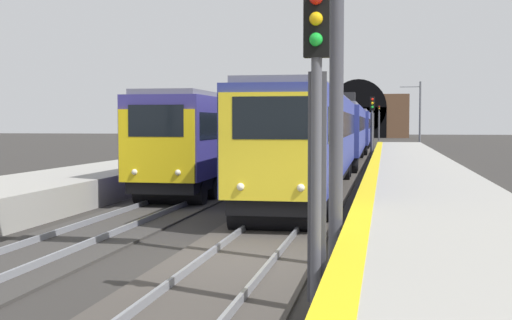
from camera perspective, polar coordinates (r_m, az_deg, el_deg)
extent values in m
plane|color=#302D2B|center=(14.46, -1.23, -8.54)|extent=(320.00, 320.00, 0.00)
cube|color=#9E9B93|center=(14.13, 16.18, -6.91)|extent=(112.00, 4.21, 0.98)
cube|color=yellow|center=(13.99, 8.60, -4.87)|extent=(112.00, 0.50, 0.01)
cube|color=#423D38|center=(14.45, -1.23, -8.42)|extent=(160.00, 3.09, 0.06)
cube|color=gray|center=(14.60, -4.01, -7.89)|extent=(160.00, 0.07, 0.15)
cube|color=gray|center=(14.30, 1.61, -8.12)|extent=(160.00, 0.07, 0.15)
cube|color=#383533|center=(16.01, -17.47, -7.43)|extent=(160.00, 3.12, 0.06)
cube|color=gray|center=(16.34, -19.71, -6.88)|extent=(160.00, 0.07, 0.15)
cube|color=gray|center=(15.67, -15.15, -7.23)|extent=(160.00, 0.07, 0.15)
cube|color=navy|center=(27.31, 4.58, 2.13)|extent=(20.54, 3.03, 2.99)
cube|color=black|center=(27.30, 4.58, 2.99)|extent=(19.72, 3.05, 0.96)
cube|color=slate|center=(27.32, 4.59, 5.47)|extent=(19.92, 2.60, 0.20)
cube|color=black|center=(27.39, 4.56, -1.38)|extent=(20.12, 2.69, 0.50)
cylinder|color=black|center=(18.29, 1.75, -4.63)|extent=(0.94, 2.57, 0.91)
cylinder|color=black|center=(20.06, 2.50, -3.95)|extent=(0.94, 2.57, 0.91)
cylinder|color=black|center=(34.80, 5.74, -0.95)|extent=(0.94, 2.57, 0.91)
cylinder|color=black|center=(36.60, 5.96, -0.76)|extent=(0.94, 2.57, 0.91)
cube|color=yellow|center=(17.10, 1.25, 1.12)|extent=(0.15, 2.68, 2.74)
cube|color=black|center=(17.04, 1.23, 3.54)|extent=(0.06, 1.95, 1.08)
sphere|color=#F2EACC|center=(17.00, 3.77, -2.34)|extent=(0.20, 0.20, 0.20)
sphere|color=#F2EACC|center=(17.24, -1.31, -2.26)|extent=(0.20, 0.20, 0.20)
cube|color=navy|center=(48.43, 7.29, 2.55)|extent=(20.54, 3.03, 2.99)
cube|color=black|center=(48.42, 7.29, 3.04)|extent=(19.72, 3.05, 0.87)
cube|color=slate|center=(48.44, 7.30, 4.43)|extent=(19.92, 2.60, 0.20)
cube|color=black|center=(48.47, 7.27, 0.56)|extent=(20.12, 2.69, 0.50)
cylinder|color=black|center=(39.28, 6.60, -0.49)|extent=(0.94, 2.57, 0.91)
cylinder|color=black|center=(41.08, 6.76, -0.34)|extent=(0.94, 2.57, 0.91)
cylinder|color=black|center=(55.90, 7.65, 0.57)|extent=(0.94, 2.57, 0.91)
cylinder|color=black|center=(57.70, 7.72, 0.65)|extent=(0.94, 2.57, 0.91)
cube|color=navy|center=(69.59, 8.35, 2.71)|extent=(20.54, 3.03, 2.99)
cube|color=black|center=(69.59, 8.35, 3.03)|extent=(19.72, 3.05, 0.89)
cube|color=slate|center=(69.60, 8.36, 4.02)|extent=(19.92, 2.60, 0.20)
cube|color=black|center=(69.62, 8.34, 1.33)|extent=(20.12, 2.69, 0.50)
cylinder|color=black|center=(60.72, 8.08, 0.77)|extent=(0.94, 2.57, 0.91)
cylinder|color=black|center=(62.52, 8.14, 0.84)|extent=(0.94, 2.57, 0.91)
cylinder|color=black|center=(76.75, 8.50, 1.25)|extent=(0.94, 2.57, 0.91)
cylinder|color=black|center=(78.55, 8.54, 1.30)|extent=(0.94, 2.57, 0.91)
cube|color=navy|center=(90.77, 8.92, 2.80)|extent=(20.54, 3.03, 2.99)
cube|color=black|center=(90.77, 8.92, 2.98)|extent=(19.72, 3.05, 1.02)
cube|color=slate|center=(90.77, 8.93, 3.80)|extent=(19.92, 2.60, 0.20)
cube|color=black|center=(90.79, 8.91, 1.74)|extent=(20.12, 2.69, 0.50)
cylinder|color=black|center=(82.00, 8.78, 1.37)|extent=(0.94, 2.57, 0.91)
cylinder|color=black|center=(83.79, 8.81, 1.41)|extent=(0.94, 2.57, 0.91)
cylinder|color=black|center=(97.80, 8.99, 1.65)|extent=(0.94, 2.57, 0.91)
cylinder|color=black|center=(99.60, 9.02, 1.67)|extent=(0.94, 2.57, 0.91)
cube|color=black|center=(48.45, 7.31, 5.08)|extent=(1.32, 1.69, 0.90)
cube|color=navy|center=(31.71, -2.89, 2.19)|extent=(18.47, 2.79, 2.94)
cube|color=black|center=(31.71, -2.89, 2.92)|extent=(17.74, 2.82, 0.94)
cube|color=slate|center=(31.72, -2.90, 5.02)|extent=(17.92, 2.38, 0.20)
cube|color=black|center=(31.78, -2.88, -0.78)|extent=(18.10, 2.46, 0.49)
cylinder|color=black|center=(24.27, -7.21, -2.76)|extent=(0.89, 2.52, 0.89)
cylinder|color=black|center=(25.98, -5.99, -2.37)|extent=(0.89, 2.52, 0.89)
cylinder|color=black|center=(37.70, -0.73, -0.64)|extent=(0.89, 2.52, 0.89)
cylinder|color=black|center=(39.46, -0.22, -0.47)|extent=(0.89, 2.52, 0.89)
cube|color=yellow|center=(22.80, -8.33, 1.17)|extent=(0.13, 2.62, 2.44)
cube|color=black|center=(22.74, -8.38, 3.27)|extent=(0.05, 1.91, 1.06)
sphere|color=#F2EACC|center=(22.56, -6.55, -1.05)|extent=(0.20, 0.20, 0.20)
sphere|color=#F2EACC|center=(23.05, -10.13, -0.99)|extent=(0.20, 0.20, 0.20)
cube|color=navy|center=(50.35, 2.22, 2.54)|extent=(18.47, 2.79, 2.94)
cube|color=black|center=(50.35, 2.22, 2.92)|extent=(17.74, 2.82, 0.90)
cube|color=slate|center=(50.36, 2.23, 4.32)|extent=(17.92, 2.38, 0.20)
cube|color=black|center=(50.40, 2.22, 0.66)|extent=(18.10, 2.46, 0.49)
cylinder|color=black|center=(42.53, 0.65, -0.21)|extent=(0.89, 2.52, 0.89)
cylinder|color=black|center=(44.30, 1.05, -0.08)|extent=(0.89, 2.52, 0.89)
cylinder|color=black|center=(56.54, 3.13, 0.61)|extent=(0.89, 2.52, 0.89)
cylinder|color=black|center=(58.32, 3.36, 0.69)|extent=(0.89, 2.52, 0.89)
cube|color=navy|center=(69.18, 4.56, 2.69)|extent=(18.47, 2.79, 2.94)
cube|color=black|center=(69.18, 4.56, 3.12)|extent=(17.74, 2.82, 1.05)
cube|color=slate|center=(69.19, 4.57, 3.99)|extent=(17.92, 2.38, 0.20)
cube|color=black|center=(69.21, 4.56, 1.33)|extent=(18.10, 2.46, 0.49)
cylinder|color=black|center=(61.52, 3.79, 0.82)|extent=(0.89, 2.52, 0.89)
cylinder|color=black|center=(63.31, 3.99, 0.88)|extent=(0.89, 2.52, 0.89)
cylinder|color=black|center=(75.14, 5.03, 1.23)|extent=(0.89, 2.52, 0.89)
cylinder|color=black|center=(76.93, 5.16, 1.27)|extent=(0.89, 2.52, 0.89)
cube|color=black|center=(50.38, 2.23, 4.95)|extent=(1.30, 1.64, 0.90)
cylinder|color=#4C4C54|center=(10.21, 5.05, -2.39)|extent=(0.16, 0.16, 3.89)
cube|color=black|center=(10.27, 5.12, 11.45)|extent=(0.20, 0.38, 1.05)
cube|color=#4C4C54|center=(10.35, 5.13, -2.32)|extent=(0.04, 0.28, 3.50)
sphere|color=yellow|center=(10.15, 5.04, 11.70)|extent=(0.20, 0.20, 0.20)
sphere|color=green|center=(10.11, 5.04, 10.02)|extent=(0.20, 0.20, 0.20)
cylinder|color=#4C4C54|center=(53.14, 9.69, 2.02)|extent=(0.16, 0.16, 3.87)
cube|color=black|center=(53.16, 9.71, 4.68)|extent=(0.20, 0.38, 1.05)
cube|color=#4C4C54|center=(53.28, 9.69, 2.03)|extent=(0.04, 0.28, 3.48)
sphere|color=red|center=(53.04, 9.71, 5.03)|extent=(0.20, 0.20, 0.20)
sphere|color=yellow|center=(53.03, 9.71, 4.71)|extent=(0.20, 0.20, 0.20)
sphere|color=green|center=(53.02, 9.70, 4.38)|extent=(0.20, 0.20, 0.20)
cylinder|color=#4C4C54|center=(108.15, 10.25, 2.83)|extent=(0.16, 0.16, 4.89)
cube|color=black|center=(108.18, 10.26, 4.32)|extent=(0.20, 0.38, 0.75)
cube|color=#4C4C54|center=(108.29, 10.25, 2.83)|extent=(0.04, 0.28, 4.40)
sphere|color=red|center=(108.05, 10.26, 4.42)|extent=(0.20, 0.20, 0.20)
sphere|color=yellow|center=(108.04, 10.26, 4.26)|extent=(0.20, 0.20, 0.20)
cylinder|color=#3F3F47|center=(13.60, 6.73, 4.25)|extent=(0.28, 0.28, 6.39)
cube|color=brown|center=(134.51, 8.56, 3.66)|extent=(2.76, 19.33, 8.46)
cube|color=black|center=(133.08, 8.54, 3.12)|extent=(0.12, 10.83, 5.92)
cylinder|color=black|center=(133.11, 8.55, 4.39)|extent=(0.12, 10.83, 10.83)
cylinder|color=#595B60|center=(79.83, 13.56, 3.68)|extent=(0.22, 0.22, 7.61)
cylinder|color=#595B60|center=(79.89, 12.77, 5.99)|extent=(0.08, 2.28, 0.08)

